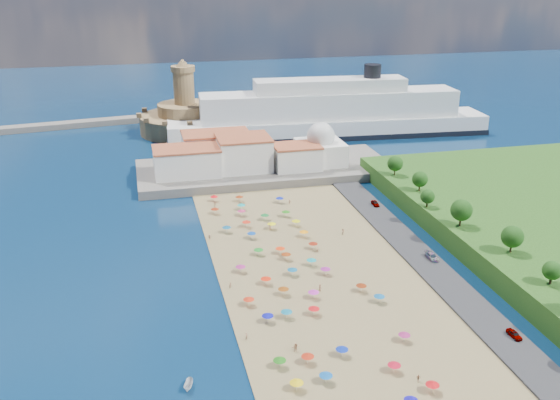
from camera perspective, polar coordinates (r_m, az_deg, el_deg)
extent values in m
plane|color=#071938|center=(156.34, 0.72, -6.04)|extent=(700.00, 700.00, 0.00)
cube|color=#59544C|center=(223.80, -1.38, 2.82)|extent=(90.00, 36.00, 3.00)
cube|color=#59544C|center=(253.88, -7.93, 4.74)|extent=(18.00, 70.00, 2.40)
cube|color=silver|center=(214.33, -8.51, 3.45)|extent=(22.00, 14.00, 9.00)
cube|color=silver|center=(218.38, -3.34, 4.25)|extent=(18.00, 16.00, 11.00)
cube|color=silver|center=(218.82, 1.51, 3.90)|extent=(16.00, 12.00, 8.00)
cube|color=silver|center=(228.75, -5.86, 4.82)|extent=(24.00, 14.00, 10.00)
cube|color=silver|center=(225.18, 3.72, 4.36)|extent=(16.00, 16.00, 8.00)
sphere|color=silver|center=(223.56, 3.75, 5.83)|extent=(10.00, 10.00, 10.00)
cylinder|color=silver|center=(222.61, 3.77, 6.78)|extent=(1.20, 1.20, 1.60)
cylinder|color=#95744A|center=(282.07, -8.61, 6.92)|extent=(40.00, 40.00, 8.00)
cylinder|color=#95744A|center=(280.61, -8.68, 8.20)|extent=(24.00, 24.00, 5.00)
cylinder|color=#95744A|center=(278.73, -8.79, 10.11)|extent=(9.00, 9.00, 14.00)
cylinder|color=#95744A|center=(277.35, -8.88, 11.77)|extent=(10.40, 10.40, 2.40)
cone|color=#95744A|center=(276.95, -8.91, 12.32)|extent=(6.00, 6.00, 3.00)
cube|color=black|center=(274.71, 4.47, 6.09)|extent=(140.67, 30.13, 2.25)
cube|color=silver|center=(273.95, 4.49, 6.71)|extent=(139.64, 29.67, 8.32)
cube|color=silver|center=(271.77, 4.55, 8.69)|extent=(111.74, 24.10, 11.09)
cube|color=silver|center=(270.15, 4.60, 10.42)|extent=(65.40, 17.29, 5.54)
cylinder|color=black|center=(274.28, 8.46, 11.59)|extent=(7.39, 7.39, 5.54)
cylinder|color=gray|center=(119.45, -0.03, -14.68)|extent=(0.07, 0.07, 2.00)
cone|color=#1C6A12|center=(118.93, -0.03, -14.33)|extent=(2.50, 2.50, 0.60)
cylinder|color=gray|center=(141.13, 9.05, -8.91)|extent=(0.07, 0.07, 2.00)
cone|color=#105B97|center=(140.69, 9.07, -8.59)|extent=(2.50, 2.50, 0.60)
cylinder|color=gray|center=(152.36, -3.62, -6.31)|extent=(0.07, 0.07, 2.00)
cone|color=#9D216D|center=(151.95, -3.63, -6.01)|extent=(2.50, 2.50, 0.60)
cylinder|color=gray|center=(151.37, 4.18, -6.52)|extent=(0.07, 0.07, 2.00)
cone|color=#982084|center=(150.96, 4.19, -6.21)|extent=(2.50, 2.50, 0.60)
cylinder|color=gray|center=(164.19, 3.04, -4.21)|extent=(0.07, 0.07, 2.00)
cone|color=maroon|center=(163.81, 3.05, -3.92)|extent=(2.50, 2.50, 0.60)
cylinder|color=gray|center=(187.53, -5.97, -1.01)|extent=(0.07, 0.07, 2.00)
cone|color=maroon|center=(187.20, -5.98, -0.76)|extent=(2.50, 2.50, 0.60)
cylinder|color=gray|center=(150.69, 1.13, -6.60)|extent=(0.07, 0.07, 2.00)
cone|color=#0E5985|center=(150.27, 1.14, -6.29)|extent=(2.50, 2.50, 0.60)
cylinder|color=gray|center=(138.45, -2.87, -9.28)|extent=(0.07, 0.07, 2.00)
cone|color=red|center=(138.00, -2.88, -8.96)|extent=(2.50, 2.50, 0.60)
cylinder|color=gray|center=(132.46, -1.14, -10.77)|extent=(0.07, 0.07, 2.00)
cone|color=#0C0F9E|center=(132.00, -1.14, -10.43)|extent=(2.50, 2.50, 0.60)
cylinder|color=gray|center=(161.29, 0.02, -4.66)|extent=(0.07, 0.07, 2.00)
cone|color=#F6360A|center=(160.91, 0.02, -4.37)|extent=(2.50, 2.50, 0.60)
cylinder|color=gray|center=(170.22, -2.62, -3.26)|extent=(0.07, 0.07, 2.00)
cone|color=#0C3E9D|center=(169.86, -2.63, -2.98)|extent=(2.50, 2.50, 0.60)
cylinder|color=gray|center=(114.18, 1.52, -16.60)|extent=(0.07, 0.07, 2.00)
cone|color=yellow|center=(113.63, 1.53, -16.24)|extent=(2.50, 2.50, 0.60)
cylinder|color=gray|center=(171.08, 2.20, -3.12)|extent=(0.07, 0.07, 2.00)
cone|color=orange|center=(170.72, 2.20, -2.85)|extent=(2.50, 2.50, 0.60)
cylinder|color=gray|center=(177.60, -3.09, -2.21)|extent=(0.07, 0.07, 2.00)
cone|color=red|center=(177.25, -3.10, -1.94)|extent=(2.50, 2.50, 0.60)
cylinder|color=gray|center=(142.30, 0.32, -8.36)|extent=(0.07, 0.07, 2.00)
cone|color=#803C0B|center=(141.86, 0.32, -8.04)|extent=(2.50, 2.50, 0.60)
cylinder|color=gray|center=(128.81, 11.28, -12.22)|extent=(0.07, 0.07, 2.00)
cone|color=#9A2160|center=(128.33, 11.31, -11.89)|extent=(2.50, 2.50, 0.60)
cylinder|color=gray|center=(116.77, 13.74, -16.32)|extent=(0.07, 0.07, 2.00)
cone|color=red|center=(116.23, 13.78, -15.97)|extent=(2.50, 2.50, 0.60)
cylinder|color=gray|center=(120.09, 10.39, -14.86)|extent=(0.07, 0.07, 2.00)
cone|color=red|center=(119.58, 10.42, -14.51)|extent=(2.50, 2.50, 0.60)
cylinder|color=gray|center=(144.87, 7.44, -7.99)|extent=(0.07, 0.07, 2.00)
cone|color=maroon|center=(144.44, 7.46, -7.67)|extent=(2.50, 2.50, 0.60)
cylinder|color=gray|center=(135.08, 3.11, -10.12)|extent=(0.07, 0.07, 2.00)
cone|color=red|center=(134.62, 3.12, -9.79)|extent=(2.50, 2.50, 0.60)
cylinder|color=gray|center=(182.10, -1.40, -1.58)|extent=(0.07, 0.07, 2.00)
cone|color=#12692A|center=(181.76, -1.40, -1.32)|extent=(2.50, 2.50, 0.60)
cylinder|color=gray|center=(189.99, -3.56, -0.64)|extent=(0.07, 0.07, 2.00)
cone|color=#109790|center=(189.67, -3.56, -0.39)|extent=(2.50, 2.50, 0.60)
cylinder|color=gray|center=(184.49, 0.54, -1.27)|extent=(0.07, 0.07, 2.00)
cone|color=#257E16|center=(184.15, 0.54, -1.01)|extent=(2.50, 2.50, 0.60)
cylinder|color=gray|center=(196.64, -3.74, 0.11)|extent=(0.07, 0.07, 2.00)
cone|color=maroon|center=(196.32, -3.74, 0.36)|extent=(2.50, 2.50, 0.60)
cylinder|color=gray|center=(133.81, 0.60, -10.41)|extent=(0.07, 0.07, 2.00)
cone|color=#0F6D8B|center=(133.35, 0.61, -10.08)|extent=(2.50, 2.50, 0.60)
cylinder|color=gray|center=(178.04, 1.47, -2.12)|extent=(0.07, 0.07, 2.00)
cone|color=yellow|center=(177.69, 1.48, -1.86)|extent=(2.50, 2.50, 0.60)
cylinder|color=gray|center=(174.41, -4.90, -2.70)|extent=(0.07, 0.07, 2.00)
cone|color=#0D4F7A|center=(174.05, -4.90, -2.43)|extent=(2.50, 2.50, 0.60)
cylinder|color=gray|center=(120.57, 2.54, -14.33)|extent=(0.07, 0.07, 2.00)
cone|color=#B2240E|center=(120.06, 2.55, -13.98)|extent=(2.50, 2.50, 0.60)
cylinder|color=gray|center=(116.07, 4.21, -15.95)|extent=(0.07, 0.07, 2.00)
cone|color=#0C53A8|center=(115.53, 4.22, -15.59)|extent=(2.50, 2.50, 0.60)
cylinder|color=gray|center=(185.51, -3.53, -1.19)|extent=(0.07, 0.07, 2.00)
cone|color=#BC285B|center=(185.17, -3.54, -0.93)|extent=(2.50, 2.50, 0.60)
cylinder|color=gray|center=(160.66, -1.98, -4.78)|extent=(0.07, 0.07, 2.00)
cone|color=#178321|center=(160.27, -1.98, -4.49)|extent=(2.50, 2.50, 0.60)
cylinder|color=gray|center=(158.22, 0.57, -5.19)|extent=(0.07, 0.07, 2.00)
cone|color=#89310C|center=(157.82, 0.57, -4.90)|extent=(2.50, 2.50, 0.60)
cylinder|color=gray|center=(141.25, 3.08, -8.63)|extent=(0.07, 0.07, 2.00)
cone|color=#C42AAE|center=(140.81, 3.09, -8.31)|extent=(2.50, 2.50, 0.60)
cylinder|color=gray|center=(155.44, 2.90, -5.72)|extent=(0.07, 0.07, 2.00)
cone|color=teal|center=(155.04, 2.90, -5.42)|extent=(2.50, 2.50, 0.60)
cylinder|color=gray|center=(146.65, -1.30, -7.42)|extent=(0.07, 0.07, 2.00)
cone|color=red|center=(146.22, -1.30, -7.11)|extent=(2.50, 2.50, 0.60)
cone|color=#150DAA|center=(112.08, 11.90, -17.36)|extent=(2.50, 2.50, 0.60)
cylinder|color=gray|center=(195.12, -0.03, -0.01)|extent=(0.07, 0.07, 2.00)
cone|color=#0C1DA4|center=(194.80, -0.03, 0.24)|extent=(2.50, 2.50, 0.60)
cylinder|color=gray|center=(176.10, -0.77, -2.38)|extent=(0.07, 0.07, 2.00)
cone|color=#FFF70D|center=(175.75, -0.77, -2.12)|extent=(2.50, 2.50, 0.60)
cylinder|color=gray|center=(122.89, 5.68, -13.66)|extent=(0.07, 0.07, 2.00)
cone|color=#0C269C|center=(122.39, 5.69, -13.32)|extent=(2.50, 2.50, 0.60)
cylinder|color=gray|center=(197.45, -6.04, 0.13)|extent=(0.07, 0.07, 2.00)
cone|color=red|center=(197.14, -6.05, 0.37)|extent=(2.50, 2.50, 0.60)
imported|color=tan|center=(127.22, -3.08, -12.34)|extent=(0.73, 0.72, 1.69)
imported|color=tan|center=(144.47, 3.69, -7.98)|extent=(0.90, 1.02, 1.75)
imported|color=tan|center=(170.47, -6.45, -3.40)|extent=(1.16, 1.23, 1.67)
imported|color=tan|center=(162.61, 3.45, -4.53)|extent=(0.72, 0.75, 1.74)
imported|color=tan|center=(145.69, -4.53, -7.78)|extent=(0.97, 0.94, 1.57)
imported|color=tan|center=(175.22, -0.94, -2.55)|extent=(1.01, 0.87, 1.76)
imported|color=tan|center=(173.49, 5.77, -2.90)|extent=(1.34, 1.72, 1.82)
imported|color=tan|center=(118.84, 12.53, -15.60)|extent=(0.99, 0.62, 1.57)
imported|color=tan|center=(194.07, 0.87, -0.18)|extent=(1.26, 1.10, 1.69)
imported|color=tan|center=(193.53, -5.97, -0.34)|extent=(0.57, 1.09, 1.78)
imported|color=tan|center=(123.86, 1.44, -13.29)|extent=(1.77, 0.81, 1.84)
imported|color=white|center=(116.21, -8.36, -16.42)|extent=(2.42, 3.91, 1.41)
imported|color=gray|center=(135.56, 20.63, -11.41)|extent=(1.80, 3.96, 1.32)
imported|color=gray|center=(194.43, 8.70, -0.29)|extent=(1.85, 4.24, 1.42)
imported|color=gray|center=(162.48, 13.72, -5.03)|extent=(2.16, 4.97, 1.42)
cylinder|color=#382314|center=(146.97, 23.51, -6.64)|extent=(0.50, 0.50, 2.31)
sphere|color=#14380F|center=(146.09, 23.63, -5.92)|extent=(4.15, 4.15, 4.15)
cylinder|color=#382314|center=(158.69, 20.37, -4.02)|extent=(0.50, 0.50, 2.95)
sphere|color=#14380F|center=(157.65, 20.49, -3.14)|extent=(5.31, 5.31, 5.31)
cylinder|color=#382314|center=(170.21, 16.16, -1.78)|extent=(0.50, 0.50, 3.19)
sphere|color=#14380F|center=(169.17, 16.26, -0.89)|extent=(5.75, 5.75, 5.75)
cylinder|color=#382314|center=(181.20, 13.29, -0.28)|extent=(0.50, 0.50, 2.27)
sphere|color=#14380F|center=(180.49, 13.35, 0.33)|extent=(4.08, 4.08, 4.08)
cylinder|color=#382314|center=(193.52, 12.63, 1.21)|extent=(0.50, 0.50, 2.68)
sphere|color=#14380F|center=(192.75, 12.69, 1.88)|extent=(4.82, 4.82, 4.82)
cylinder|color=#382314|center=(206.46, 10.44, 2.63)|extent=(0.50, 0.50, 2.82)
sphere|color=#14380F|center=(205.70, 10.49, 3.30)|extent=(5.08, 5.08, 5.08)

